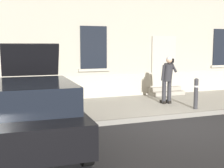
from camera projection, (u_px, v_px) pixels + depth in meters
ground_plane at (186, 127)px, 8.41m from camera, size 80.00×80.00×0.00m
sidewalk at (143, 106)px, 11.01m from camera, size 24.00×3.60×0.15m
curb_edge at (169, 117)px, 9.28m from camera, size 24.00×0.12×0.15m
building_facade at (118, 12)px, 12.86m from camera, size 24.00×1.52×7.50m
entrance_stoop at (165, 91)px, 13.05m from camera, size 1.53×0.64×0.32m
hatchback_car_black at (37, 112)px, 6.67m from camera, size 1.88×4.11×2.34m
bollard_near_person at (196, 92)px, 10.02m from camera, size 0.15×0.15×1.04m
person_on_phone at (168, 77)px, 10.85m from camera, size 0.51×0.50×1.74m
planter_cream at (62, 91)px, 11.00m from camera, size 0.44×0.44×0.86m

